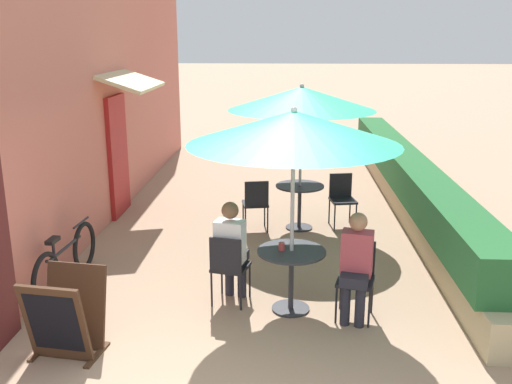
% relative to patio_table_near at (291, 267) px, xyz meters
% --- Properties ---
extents(ground_plane, '(120.00, 120.00, 0.00)m').
position_rel_patio_table_near_xyz_m(ground_plane, '(-0.64, -1.49, -0.54)').
color(ground_plane, '#9E7F66').
extents(cafe_facade_wall, '(0.98, 11.29, 4.20)m').
position_rel_patio_table_near_xyz_m(cafe_facade_wall, '(-3.18, 4.03, 1.55)').
color(cafe_facade_wall, '#C66B5B').
rests_on(cafe_facade_wall, ground_plane).
extents(planter_hedge, '(0.60, 10.29, 1.01)m').
position_rel_patio_table_near_xyz_m(planter_hedge, '(2.11, 4.06, -0.00)').
color(planter_hedge, tan).
rests_on(planter_hedge, ground_plane).
extents(patio_table_near, '(0.79, 0.79, 0.74)m').
position_rel_patio_table_near_xyz_m(patio_table_near, '(0.00, 0.00, 0.00)').
color(patio_table_near, '#28282D').
rests_on(patio_table_near, ground_plane).
extents(patio_umbrella_near, '(2.33, 2.33, 2.37)m').
position_rel_patio_table_near_xyz_m(patio_umbrella_near, '(0.00, 0.00, 1.60)').
color(patio_umbrella_near, '#B7B7BC').
rests_on(patio_umbrella_near, ground_plane).
extents(cafe_chair_near_left, '(0.48, 0.48, 0.87)m').
position_rel_patio_table_near_xyz_m(cafe_chair_near_left, '(0.73, -0.09, -0.02)').
color(cafe_chair_near_left, black).
rests_on(cafe_chair_near_left, ground_plane).
extents(seated_patron_near_left, '(0.40, 0.46, 1.25)m').
position_rel_patio_table_near_xyz_m(seated_patron_near_left, '(0.71, -0.20, 0.15)').
color(seated_patron_near_left, '#23232D').
rests_on(seated_patron_near_left, ground_plane).
extents(cafe_chair_near_right, '(0.48, 0.48, 0.87)m').
position_rel_patio_table_near_xyz_m(cafe_chair_near_right, '(-0.73, 0.09, -0.02)').
color(cafe_chair_near_right, black).
rests_on(cafe_chair_near_right, ground_plane).
extents(seated_patron_near_right, '(0.40, 0.46, 1.25)m').
position_rel_patio_table_near_xyz_m(seated_patron_near_right, '(-0.71, 0.20, 0.15)').
color(seated_patron_near_right, '#23232D').
rests_on(seated_patron_near_right, ground_plane).
extents(coffee_cup_near, '(0.07, 0.07, 0.09)m').
position_rel_patio_table_near_xyz_m(coffee_cup_near, '(-0.11, 0.00, 0.24)').
color(coffee_cup_near, '#B73D3D').
rests_on(coffee_cup_near, patio_table_near).
extents(patio_table_mid, '(0.79, 0.79, 0.74)m').
position_rel_patio_table_near_xyz_m(patio_table_mid, '(0.15, 2.92, 0.00)').
color(patio_table_mid, '#28282D').
rests_on(patio_table_mid, ground_plane).
extents(patio_umbrella_mid, '(2.33, 2.33, 2.37)m').
position_rel_patio_table_near_xyz_m(patio_umbrella_mid, '(0.15, 2.92, 1.60)').
color(patio_umbrella_mid, '#B7B7BC').
rests_on(patio_umbrella_mid, ground_plane).
extents(cafe_chair_mid_left, '(0.46, 0.46, 0.87)m').
position_rel_patio_table_near_xyz_m(cafe_chair_mid_left, '(-0.55, 2.71, -0.02)').
color(cafe_chair_mid_left, black).
rests_on(cafe_chair_mid_left, ground_plane).
extents(cafe_chair_mid_right, '(0.46, 0.46, 0.87)m').
position_rel_patio_table_near_xyz_m(cafe_chair_mid_right, '(0.86, 3.12, -0.02)').
color(cafe_chair_mid_right, black).
rests_on(cafe_chair_mid_right, ground_plane).
extents(bicycle_leaning, '(0.17, 1.78, 0.75)m').
position_rel_patio_table_near_xyz_m(bicycle_leaning, '(-2.84, 0.50, -0.19)').
color(bicycle_leaning, black).
rests_on(bicycle_leaning, ground_plane).
extents(menu_board, '(0.72, 0.71, 0.86)m').
position_rel_patio_table_near_xyz_m(menu_board, '(-2.24, -1.07, -0.11)').
color(menu_board, '#422819').
rests_on(menu_board, ground_plane).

